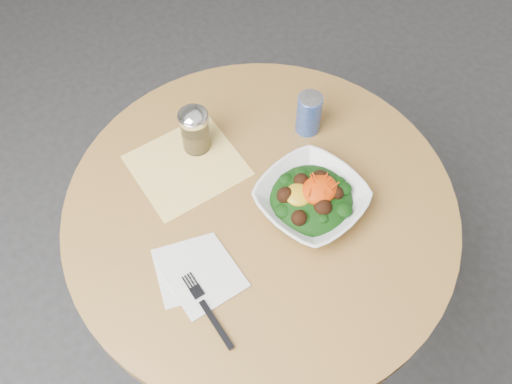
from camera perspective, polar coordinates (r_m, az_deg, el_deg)
ground at (r=1.98m, az=0.32°, el=-12.67°), size 6.00×6.00×0.00m
table at (r=1.47m, az=0.42°, el=-5.42°), size 0.90×0.90×0.75m
cloth_napkin at (r=1.36m, az=-6.89°, el=2.65°), size 0.26×0.25×0.00m
paper_napkins at (r=1.22m, az=-5.89°, el=-8.09°), size 0.19×0.20×0.00m
salad_bowl at (r=1.27m, az=5.57°, el=-0.66°), size 0.25×0.25×0.09m
fork at (r=1.19m, az=-4.99°, el=-11.48°), size 0.04×0.19×0.00m
spice_shaker at (r=1.35m, az=-6.14°, el=6.21°), size 0.07×0.07×0.13m
beverage_can at (r=1.39m, az=5.31°, el=7.83°), size 0.06×0.06×0.12m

